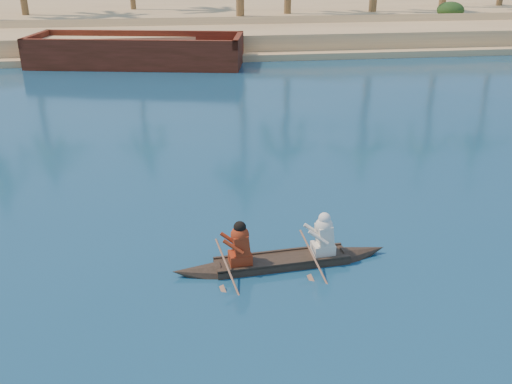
{
  "coord_description": "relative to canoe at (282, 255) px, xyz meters",
  "views": [
    {
      "loc": [
        -9.91,
        -9.98,
        5.95
      ],
      "look_at": [
        -8.33,
        1.4,
        1.0
      ],
      "focal_mm": 40.0,
      "sensor_mm": 36.0,
      "label": 1
    }
  ],
  "objects": [
    {
      "name": "barge_mid",
      "position": [
        -4.0,
        22.09,
        0.42
      ],
      "size": [
        11.84,
        5.89,
        1.89
      ],
      "rotation": [
        0.0,
        0.0,
        -0.19
      ],
      "color": "maroon",
      "rests_on": "ground"
    },
    {
      "name": "sandy_embankment",
      "position": [
        8.0,
        46.98,
        0.29
      ],
      "size": [
        150.0,
        51.0,
        1.5
      ],
      "color": "#E4C080",
      "rests_on": "ground"
    },
    {
      "name": "canoe",
      "position": [
        0.0,
        0.0,
        0.0
      ],
      "size": [
        4.5,
        0.98,
        1.23
      ],
      "rotation": [
        0.0,
        0.0,
        0.09
      ],
      "color": "#3D2B21",
      "rests_on": "ground"
    },
    {
      "name": "shrub_cluster",
      "position": [
        8.0,
        31.59,
        0.96
      ],
      "size": [
        100.0,
        6.0,
        2.4
      ],
      "primitive_type": null,
      "color": "#1E3C16",
      "rests_on": "ground"
    }
  ]
}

